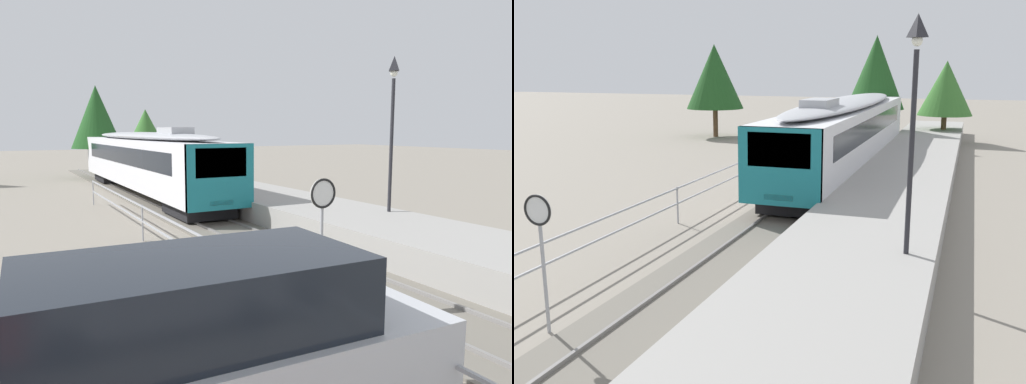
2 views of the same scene
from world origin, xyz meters
TOP-DOWN VIEW (x-y plane):
  - ground_plane at (-3.00, 22.00)m, footprint 160.00×160.00m
  - track_rails at (0.00, 22.00)m, footprint 3.20×60.00m
  - commuter_train at (0.00, 31.99)m, footprint 2.82×20.72m
  - station_platform at (3.25, 22.00)m, footprint 3.90×60.00m
  - platform_lamp_mid_platform at (4.52, 17.50)m, footprint 0.34×0.34m
  - speed_limit_sign at (-1.85, 12.91)m, footprint 0.61×0.10m
  - tree_behind_carpark at (-0.45, 43.64)m, footprint 3.87×3.87m
  - tree_behind_station_far at (-12.24, 43.69)m, footprint 4.19×4.19m
  - tree_distant_left at (3.98, 45.75)m, footprint 3.68×3.68m

SIDE VIEW (x-z plane):
  - ground_plane at x=-3.00m, z-range 0.00..0.00m
  - track_rails at x=0.00m, z-range -0.04..0.10m
  - station_platform at x=3.25m, z-range 0.00..0.90m
  - speed_limit_sign at x=-1.85m, z-range 0.72..3.53m
  - commuter_train at x=0.00m, z-range 0.28..4.02m
  - tree_distant_left at x=3.98m, z-range 0.92..6.45m
  - tree_behind_station_far at x=-12.24m, z-range 1.04..7.77m
  - platform_lamp_mid_platform at x=4.52m, z-range 1.95..7.30m
  - tree_behind_carpark at x=-0.45m, z-range 1.16..8.32m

